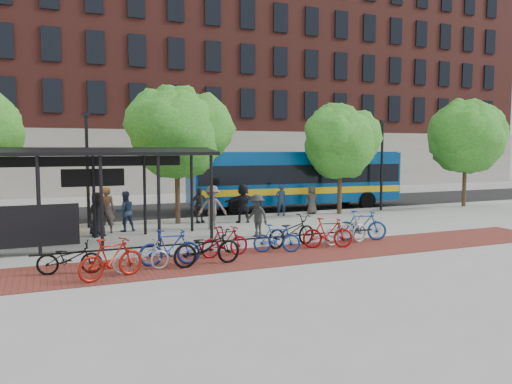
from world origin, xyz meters
name	(u,v)px	position (x,y,z in m)	size (l,w,h in m)	color
ground	(264,230)	(0.00, 0.00, 0.00)	(160.00, 160.00, 0.00)	#9E9E99
asphalt_street	(208,209)	(0.00, 8.00, 0.01)	(160.00, 8.00, 0.01)	black
curb	(232,217)	(0.00, 4.00, 0.06)	(160.00, 0.25, 0.12)	#B7B7B2
brick_strip	(270,256)	(-2.00, -5.00, 0.00)	(24.00, 3.00, 0.01)	maroon
bike_rack_rail	(224,254)	(-3.30, -4.10, 0.00)	(12.00, 0.05, 0.95)	black
building_brick	(249,82)	(10.00, 26.00, 10.00)	(55.00, 14.00, 20.00)	maroon
bus_shelter	(64,164)	(-8.13, -0.48, 3.00)	(10.60, 3.07, 3.60)	black
tree_b	(178,129)	(-2.90, 3.35, 4.46)	(5.15, 4.20, 6.47)	#382619
tree_c	(341,139)	(6.09, 3.35, 4.05)	(4.66, 3.80, 5.92)	#382619
tree_d	(467,133)	(15.10, 3.35, 4.47)	(5.39, 4.40, 6.55)	#382619
lamp_post_left	(87,167)	(-7.00, 3.60, 2.75)	(0.35, 0.20, 5.12)	black
lamp_post_right	(382,163)	(9.00, 3.60, 2.75)	(0.35, 0.20, 5.12)	black
bus	(296,176)	(4.69, 5.95, 1.93)	(12.59, 3.59, 3.36)	navy
bike_0	(70,258)	(-8.22, -4.93, 0.47)	(0.62, 1.79, 0.94)	black
bike_1	(111,258)	(-7.20, -5.94, 0.57)	(0.54, 1.90, 1.14)	maroon
bike_2	(141,257)	(-6.30, -5.42, 0.44)	(0.58, 1.68, 0.88)	#A4A4A7
bike_3	(170,248)	(-5.37, -5.02, 0.56)	(0.52, 1.86, 1.12)	navy
bike_4	(207,247)	(-4.33, -5.46, 0.57)	(0.75, 2.16, 1.14)	black
bike_5	(225,241)	(-3.42, -4.51, 0.51)	(0.48, 1.70, 1.02)	maroon
bike_7	(277,238)	(-1.54, -4.55, 0.49)	(0.46, 1.62, 0.97)	navy
bike_8	(291,231)	(-0.63, -3.86, 0.57)	(0.75, 2.16, 1.13)	black
bike_9	(328,233)	(0.46, -4.59, 0.55)	(0.51, 1.82, 1.09)	maroon
bike_10	(346,229)	(1.45, -4.22, 0.55)	(0.73, 2.10, 1.11)	#9F9FA2
bike_11	(362,225)	(2.42, -3.85, 0.59)	(0.55, 1.96, 1.18)	navy
pedestrian_0	(98,214)	(-6.84, 1.19, 0.90)	(0.88, 0.57, 1.80)	black
pedestrian_1	(106,210)	(-6.45, 1.71, 0.98)	(0.72, 0.47, 1.96)	#463E38
pedestrian_2	(125,211)	(-5.65, 1.94, 0.86)	(0.84, 0.65, 1.73)	#21314F
pedestrian_3	(212,207)	(-2.02, 1.04, 0.97)	(1.25, 0.72, 1.93)	brown
pedestrian_4	(199,205)	(-2.00, 3.07, 0.85)	(0.99, 0.41, 1.70)	#292929
pedestrian_5	(243,203)	(-0.04, 2.33, 0.94)	(1.74, 0.55, 1.87)	black
pedestrian_6	(312,200)	(4.56, 3.79, 0.76)	(0.74, 0.48, 1.52)	#433C35
pedestrian_7	(281,200)	(2.70, 3.80, 0.83)	(0.61, 0.40, 1.66)	#20324B
pedestrian_9	(257,216)	(-0.97, -1.50, 0.86)	(1.11, 0.64, 1.71)	#292929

